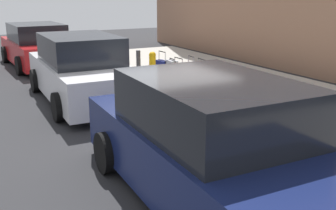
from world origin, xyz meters
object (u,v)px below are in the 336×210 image
at_px(suitcase_teal_6, 211,89).
at_px(suitcase_red_1, 293,121).
at_px(suitcase_maroon_0, 312,127).
at_px(suitcase_black_5, 224,95).
at_px(suitcase_navy_4, 239,100).
at_px(suitcase_olive_2, 274,110).
at_px(fire_hydrant, 153,65).
at_px(bollard_post, 138,63).
at_px(parked_car_navy_0, 211,146).
at_px(suitcase_navy_11, 162,72).
at_px(parked_car_red_2, 38,46).
at_px(suitcase_silver_3, 255,109).
at_px(suitcase_maroon_7, 201,85).
at_px(parked_car_white_1, 81,71).
at_px(suitcase_red_8, 191,80).
at_px(suitcase_olive_9, 178,80).
at_px(suitcase_silver_10, 172,74).

bearing_deg(suitcase_teal_6, suitcase_red_1, -178.53).
distance_m(suitcase_maroon_0, suitcase_black_5, 2.55).
height_order(suitcase_navy_4, suitcase_black_5, suitcase_navy_4).
height_order(suitcase_olive_2, fire_hydrant, suitcase_olive_2).
height_order(bollard_post, parked_car_navy_0, parked_car_navy_0).
height_order(suitcase_maroon_0, suitcase_navy_11, suitcase_navy_11).
relative_size(suitcase_navy_4, parked_car_red_2, 0.16).
relative_size(suitcase_silver_3, suitcase_maroon_7, 0.63).
xyz_separation_m(parked_car_white_1, parked_car_red_2, (5.56, 0.00, -0.04)).
height_order(suitcase_black_5, parked_car_navy_0, parked_car_navy_0).
bearing_deg(suitcase_navy_11, suitcase_maroon_0, -179.94).
bearing_deg(suitcase_silver_3, suitcase_red_8, -0.90).
bearing_deg(suitcase_teal_6, suitcase_silver_3, -179.59).
xyz_separation_m(suitcase_olive_2, suitcase_red_8, (3.00, 0.02, 0.00)).
xyz_separation_m(suitcase_teal_6, fire_hydrant, (3.10, -0.02, 0.06)).
height_order(suitcase_silver_3, bollard_post, bollard_post).
xyz_separation_m(suitcase_silver_3, fire_hydrant, (4.65, -0.00, 0.15)).
xyz_separation_m(suitcase_olive_2, fire_hydrant, (5.12, 0.06, 0.06)).
xyz_separation_m(suitcase_maroon_0, suitcase_olive_2, (1.01, -0.09, 0.01)).
height_order(suitcase_red_1, suitcase_silver_3, suitcase_red_1).
distance_m(suitcase_olive_2, suitcase_red_8, 3.00).
bearing_deg(parked_car_white_1, suitcase_maroon_7, -126.16).
bearing_deg(suitcase_olive_9, suitcase_red_1, -178.52).
xyz_separation_m(suitcase_black_5, suitcase_olive_9, (1.93, 0.08, -0.03)).
xyz_separation_m(suitcase_silver_10, parked_car_white_1, (0.34, 2.42, 0.26)).
relative_size(suitcase_maroon_0, bollard_post, 0.99).
bearing_deg(parked_car_red_2, suitcase_maroon_7, -161.62).
distance_m(suitcase_olive_2, suitcase_olive_9, 3.48).
bearing_deg(suitcase_navy_4, suitcase_maroon_7, -1.95).
bearing_deg(bollard_post, suitcase_black_5, -177.67).
bearing_deg(suitcase_navy_4, parked_car_white_1, 35.87).
height_order(suitcase_teal_6, parked_car_red_2, parked_car_red_2).
relative_size(suitcase_red_8, suitcase_silver_10, 1.24).
height_order(suitcase_navy_4, suitcase_silver_10, suitcase_silver_10).
relative_size(suitcase_maroon_0, parked_car_navy_0, 0.17).
distance_m(fire_hydrant, parked_car_white_1, 2.54).
bearing_deg(suitcase_navy_4, suitcase_maroon_0, 179.28).
xyz_separation_m(suitcase_maroon_0, suitcase_maroon_7, (3.52, -0.08, -0.01)).
xyz_separation_m(suitcase_teal_6, parked_car_navy_0, (-3.51, 2.38, 0.26)).
bearing_deg(parked_car_navy_0, bollard_post, -17.14).
bearing_deg(suitcase_navy_4, suitcase_red_8, -1.26).
bearing_deg(suitcase_navy_4, parked_car_red_2, 15.08).
bearing_deg(suitcase_red_1, fire_hydrant, 0.51).
bearing_deg(parked_car_red_2, suitcase_teal_6, -163.08).
relative_size(suitcase_teal_6, parked_car_red_2, 0.21).
relative_size(suitcase_silver_10, suitcase_navy_11, 0.85).
relative_size(suitcase_maroon_7, suitcase_olive_9, 1.11).
xyz_separation_m(suitcase_navy_4, parked_car_red_2, (8.87, 2.39, 0.24)).
height_order(suitcase_silver_10, parked_car_white_1, parked_car_white_1).
bearing_deg(parked_car_navy_0, suitcase_red_8, -28.50).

